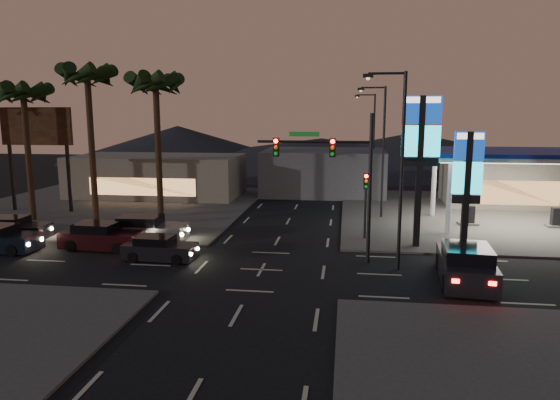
# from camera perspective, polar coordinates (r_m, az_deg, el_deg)

# --- Properties ---
(ground) EXTENTS (140.00, 140.00, 0.00)m
(ground) POSITION_cam_1_polar(r_m,az_deg,el_deg) (26.05, -2.14, -7.96)
(ground) COLOR black
(ground) RESTS_ON ground
(corner_lot_ne) EXTENTS (24.00, 24.00, 0.12)m
(corner_lot_ne) POSITION_cam_1_polar(r_m,az_deg,el_deg) (42.86, 23.38, -1.64)
(corner_lot_ne) COLOR #47443F
(corner_lot_ne) RESTS_ON ground
(corner_lot_nw) EXTENTS (24.00, 24.00, 0.12)m
(corner_lot_nw) POSITION_cam_1_polar(r_m,az_deg,el_deg) (45.90, -18.70, -0.64)
(corner_lot_nw) COLOR #47443F
(corner_lot_nw) RESTS_ON ground
(gas_station) EXTENTS (12.20, 8.20, 5.47)m
(gas_station) POSITION_cam_1_polar(r_m,az_deg,el_deg) (38.42, 25.48, 4.56)
(gas_station) COLOR silver
(gas_station) RESTS_ON ground
(convenience_store) EXTENTS (10.00, 6.00, 4.00)m
(convenience_store) POSITION_cam_1_polar(r_m,az_deg,el_deg) (47.87, 24.24, 1.77)
(convenience_store) COLOR #726B5B
(convenience_store) RESTS_ON ground
(pylon_sign_tall) EXTENTS (2.20, 0.35, 9.00)m
(pylon_sign_tall) POSITION_cam_1_polar(r_m,az_deg,el_deg) (30.30, 15.78, 6.49)
(pylon_sign_tall) COLOR black
(pylon_sign_tall) RESTS_ON ground
(pylon_sign_short) EXTENTS (1.60, 0.35, 7.00)m
(pylon_sign_short) POSITION_cam_1_polar(r_m,az_deg,el_deg) (29.92, 20.64, 2.85)
(pylon_sign_short) COLOR black
(pylon_sign_short) RESTS_ON ground
(traffic_signal_mast) EXTENTS (6.10, 0.39, 8.00)m
(traffic_signal_mast) POSITION_cam_1_polar(r_m,az_deg,el_deg) (26.59, 6.55, 3.87)
(traffic_signal_mast) COLOR black
(traffic_signal_mast) RESTS_ON ground
(pedestal_signal) EXTENTS (0.32, 0.39, 4.30)m
(pedestal_signal) POSITION_cam_1_polar(r_m,az_deg,el_deg) (31.86, 9.77, 0.57)
(pedestal_signal) COLOR black
(pedestal_signal) RESTS_ON ground
(streetlight_near) EXTENTS (2.14, 0.25, 10.00)m
(streetlight_near) POSITION_cam_1_polar(r_m,az_deg,el_deg) (25.68, 13.34, 4.56)
(streetlight_near) COLOR black
(streetlight_near) RESTS_ON ground
(streetlight_mid) EXTENTS (2.14, 0.25, 10.00)m
(streetlight_mid) POSITION_cam_1_polar(r_m,az_deg,el_deg) (38.61, 11.44, 6.27)
(streetlight_mid) COLOR black
(streetlight_mid) RESTS_ON ground
(streetlight_far) EXTENTS (2.14, 0.25, 10.00)m
(streetlight_far) POSITION_cam_1_polar(r_m,az_deg,el_deg) (52.57, 10.45, 7.17)
(streetlight_far) COLOR black
(streetlight_far) RESTS_ON ground
(palm_a) EXTENTS (4.41, 4.41, 10.86)m
(palm_a) POSITION_cam_1_polar(r_m,az_deg,el_deg) (36.47, -14.00, 11.82)
(palm_a) COLOR black
(palm_a) RESTS_ON ground
(palm_b) EXTENTS (4.41, 4.41, 11.46)m
(palm_b) POSITION_cam_1_polar(r_m,az_deg,el_deg) (38.59, -21.12, 12.14)
(palm_b) COLOR black
(palm_b) RESTS_ON ground
(palm_c) EXTENTS (4.41, 4.41, 10.26)m
(palm_c) POSITION_cam_1_polar(r_m,az_deg,el_deg) (41.15, -27.24, 10.02)
(palm_c) COLOR black
(palm_c) RESTS_ON ground
(billboard) EXTENTS (6.00, 0.30, 8.50)m
(billboard) POSITION_cam_1_polar(r_m,az_deg,el_deg) (44.90, -26.04, 6.73)
(billboard) COLOR black
(billboard) RESTS_ON ground
(building_far_west) EXTENTS (16.00, 8.00, 4.00)m
(building_far_west) POSITION_cam_1_polar(r_m,az_deg,el_deg) (50.25, -13.77, 2.69)
(building_far_west) COLOR #726B5B
(building_far_west) RESTS_ON ground
(building_far_mid) EXTENTS (12.00, 9.00, 4.40)m
(building_far_mid) POSITION_cam_1_polar(r_m,az_deg,el_deg) (50.83, 5.02, 3.24)
(building_far_mid) COLOR #4C4C51
(building_far_mid) RESTS_ON ground
(hill_left) EXTENTS (40.00, 40.00, 6.00)m
(hill_left) POSITION_cam_1_polar(r_m,az_deg,el_deg) (89.50, -11.58, 6.38)
(hill_left) COLOR black
(hill_left) RESTS_ON ground
(hill_right) EXTENTS (50.00, 50.00, 5.00)m
(hill_right) POSITION_cam_1_polar(r_m,az_deg,el_deg) (85.32, 14.88, 5.76)
(hill_right) COLOR black
(hill_right) RESTS_ON ground
(hill_center) EXTENTS (60.00, 60.00, 4.00)m
(hill_center) POSITION_cam_1_polar(r_m,az_deg,el_deg) (84.77, 4.71, 5.69)
(hill_center) COLOR black
(hill_center) RESTS_ON ground
(car_lane_a_front) EXTENTS (4.10, 1.85, 1.32)m
(car_lane_a_front) POSITION_cam_1_polar(r_m,az_deg,el_deg) (28.46, -13.65, -5.42)
(car_lane_a_front) COLOR black
(car_lane_a_front) RESTS_ON ground
(car_lane_a_mid) EXTENTS (4.90, 2.24, 1.57)m
(car_lane_a_mid) POSITION_cam_1_polar(r_m,az_deg,el_deg) (31.67, -19.78, -3.97)
(car_lane_a_mid) COLOR black
(car_lane_a_mid) RESTS_ON ground
(car_lane_b_front) EXTENTS (5.17, 2.29, 1.66)m
(car_lane_b_front) POSITION_cam_1_polar(r_m,az_deg,el_deg) (32.48, -15.15, -3.32)
(car_lane_b_front) COLOR #58575A
(car_lane_b_front) RESTS_ON ground
(car_lane_b_mid) EXTENTS (4.68, 2.19, 1.49)m
(car_lane_b_mid) POSITION_cam_1_polar(r_m,az_deg,el_deg) (36.24, -28.33, -2.95)
(car_lane_b_mid) COLOR black
(car_lane_b_mid) RESTS_ON ground
(suv_station) EXTENTS (2.79, 5.67, 1.83)m
(suv_station) POSITION_cam_1_polar(r_m,az_deg,el_deg) (25.56, 20.45, -6.95)
(suv_station) COLOR black
(suv_station) RESTS_ON ground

